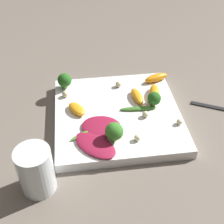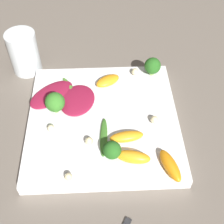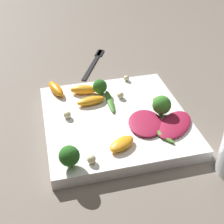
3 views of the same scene
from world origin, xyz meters
The scene contains 19 objects.
ground_plane centered at (0.00, 0.00, 0.00)m, with size 2.40×2.40×0.00m, color #6B6056.
plate centered at (0.00, 0.00, 0.01)m, with size 0.30×0.30×0.03m.
fork centered at (-0.02, -0.31, 0.00)m, with size 0.10×0.18×0.01m.
radicchio_leaf_0 centered at (-0.05, 0.05, 0.03)m, with size 0.09×0.11×0.01m.
radicchio_leaf_1 centered at (-0.11, 0.06, 0.03)m, with size 0.12×0.11×0.01m.
orange_segment_0 centered at (0.01, 0.10, 0.03)m, with size 0.06×0.05×0.02m.
orange_segment_1 centered at (0.12, -0.12, 0.04)m, with size 0.04×0.07×0.02m.
orange_segment_2 centered at (0.04, -0.06, 0.03)m, with size 0.07×0.03×0.02m.
orange_segment_3 centered at (0.05, -0.10, 0.04)m, with size 0.07×0.04×0.02m.
broccoli_floret_0 centered at (0.11, 0.12, 0.05)m, with size 0.04×0.04×0.04m.
broccoli_floret_1 centered at (-0.10, 0.02, 0.05)m, with size 0.04×0.04×0.05m.
broccoli_floret_2 centered at (0.01, -0.09, 0.04)m, with size 0.03×0.03×0.04m.
arugula_sprig_0 centered at (0.00, -0.05, 0.03)m, with size 0.02×0.09×0.01m.
arugula_sprig_1 centered at (-0.07, 0.07, 0.03)m, with size 0.06×0.09×0.01m.
macadamia_nut_0 centered at (-0.03, -0.06, 0.03)m, with size 0.02×0.02×0.02m.
macadamia_nut_1 centered at (0.08, 0.12, 0.03)m, with size 0.02×0.02×0.02m.
macadamia_nut_2 centered at (-0.06, -0.14, 0.03)m, with size 0.01×0.01×0.01m.
macadamia_nut_3 centered at (-0.10, -0.03, 0.03)m, with size 0.01×0.01×0.01m.
macadamia_nut_4 centered at (0.10, -0.02, 0.03)m, with size 0.02×0.02×0.02m.
Camera 3 is at (0.14, 0.52, 0.43)m, focal length 50.00 mm.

